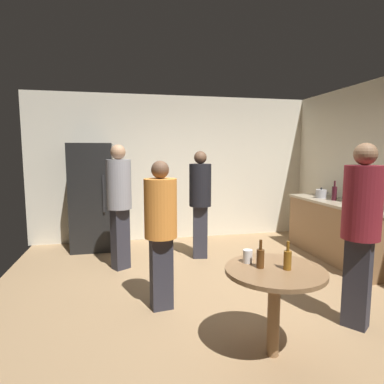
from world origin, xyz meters
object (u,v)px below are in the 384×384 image
refrigerator (92,197)px  kettle (321,194)px  foreground_table (275,281)px  person_in_gray_shirt (119,197)px  beer_bottle_brown (260,258)px  beer_bottle_amber (288,259)px  person_in_maroon_shirt (361,221)px  person_in_orange_shirt (161,224)px  person_in_black_shirt (200,196)px  plastic_cup_white (248,256)px  wine_bottle_on_counter (334,193)px

refrigerator → kettle: refrigerator is taller
foreground_table → person_in_gray_shirt: (-1.23, 2.31, 0.40)m
foreground_table → beer_bottle_brown: size_ratio=3.48×
beer_bottle_amber → person_in_maroon_shirt: (0.89, 0.29, 0.20)m
kettle → person_in_maroon_shirt: 2.47m
person_in_orange_shirt → refrigerator: bearing=-167.9°
refrigerator → person_in_orange_shirt: 2.57m
refrigerator → person_in_orange_shirt: refrigerator is taller
person_in_orange_shirt → person_in_black_shirt: bearing=144.8°
person_in_orange_shirt → person_in_maroon_shirt: 1.92m
plastic_cup_white → person_in_maroon_shirt: size_ratio=0.06×
refrigerator → beer_bottle_amber: size_ratio=7.83×
beer_bottle_brown → person_in_orange_shirt: person_in_orange_shirt is taller
kettle → person_in_black_shirt: person_in_black_shirt is taller
person_in_orange_shirt → person_in_gray_shirt: 1.38m
person_in_orange_shirt → foreground_table: bearing=30.3°
person_in_orange_shirt → beer_bottle_brown: bearing=27.4°
beer_bottle_amber → person_in_black_shirt: person_in_black_shirt is taller
plastic_cup_white → person_in_gray_shirt: size_ratio=0.06×
wine_bottle_on_counter → foreground_table: bearing=-133.5°
wine_bottle_on_counter → beer_bottle_amber: bearing=-131.8°
wine_bottle_on_counter → person_in_maroon_shirt: size_ratio=0.18×
plastic_cup_white → person_in_black_shirt: bearing=86.2°
wine_bottle_on_counter → plastic_cup_white: (-2.24, -2.02, -0.23)m
person_in_orange_shirt → person_in_gray_shirt: person_in_gray_shirt is taller
wine_bottle_on_counter → person_in_gray_shirt: 3.31m
beer_bottle_brown → person_in_gray_shirt: size_ratio=0.13×
plastic_cup_white → person_in_maroon_shirt: bearing=3.7°
refrigerator → person_in_gray_shirt: size_ratio=1.02×
beer_bottle_brown → person_in_gray_shirt: (-1.12, 2.27, 0.22)m
refrigerator → beer_bottle_amber: (1.77, -3.45, -0.08)m
foreground_table → person_in_gray_shirt: person_in_gray_shirt is taller
kettle → plastic_cup_white: size_ratio=2.22×
beer_bottle_brown → person_in_orange_shirt: (-0.69, 0.96, 0.10)m
beer_bottle_brown → beer_bottle_amber: bearing=-23.1°
foreground_table → person_in_black_shirt: (-0.00, 2.56, 0.35)m
beer_bottle_brown → person_in_maroon_shirt: size_ratio=0.13×
foreground_table → beer_bottle_amber: 0.21m
kettle → person_in_orange_shirt: person_in_orange_shirt is taller
beer_bottle_brown → person_in_maroon_shirt: bearing=10.9°
wine_bottle_on_counter → plastic_cup_white: 3.03m
beer_bottle_amber → wine_bottle_on_counter: bearing=48.2°
plastic_cup_white → kettle: bearing=46.2°
person_in_gray_shirt → kettle: bearing=60.5°
refrigerator → person_in_orange_shirt: size_ratio=1.15×
refrigerator → wine_bottle_on_counter: refrigerator is taller
foreground_table → person_in_maroon_shirt: 1.08m
refrigerator → kettle: 3.85m
kettle → foreground_table: 3.23m
plastic_cup_white → wine_bottle_on_counter: bearing=42.0°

